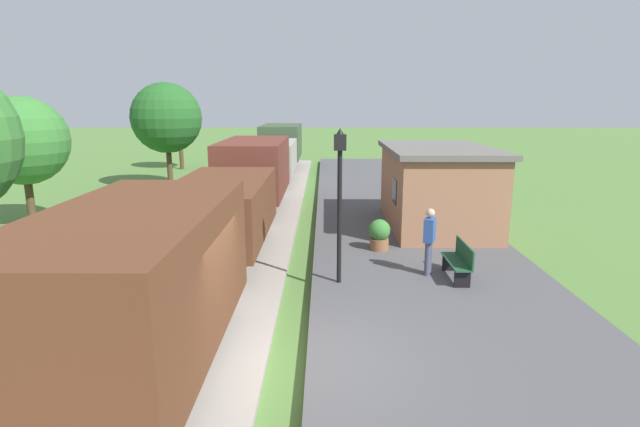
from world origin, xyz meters
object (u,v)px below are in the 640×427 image
freight_train (255,174)px  station_hut (436,186)px  potted_planter (379,234)px  lamp_post_near (340,178)px  bench_near_hut (459,260)px  tree_field_distant (179,118)px  person_waiting (429,239)px  tree_field_left (166,118)px  tree_trackside_far (22,141)px

freight_train → station_hut: 7.59m
potted_planter → lamp_post_near: lamp_post_near is taller
bench_near_hut → potted_planter: (-1.70, 2.44, 0.00)m
tree_field_distant → person_waiting: bearing=-60.3°
person_waiting → potted_planter: (-1.00, 2.14, -0.46)m
lamp_post_near → tree_field_left: size_ratio=0.67×
tree_trackside_far → tree_field_left: tree_field_left is taller
potted_planter → tree_field_distant: (-11.36, 19.52, 2.72)m
potted_planter → tree_field_distant: 22.74m
tree_trackside_far → tree_field_left: bearing=73.5°
station_hut → person_waiting: size_ratio=3.39×
freight_train → potted_planter: 7.79m
bench_near_hut → person_waiting: size_ratio=0.88×
freight_train → lamp_post_near: bearing=-70.1°
tree_trackside_far → tree_field_distant: (1.09, 15.84, 0.29)m
tree_field_left → lamp_post_near: bearing=-59.9°
tree_field_left → tree_field_distant: size_ratio=1.12×
station_hut → tree_trackside_far: size_ratio=1.22×
freight_train → potted_planter: bearing=-54.2°
freight_train → tree_trackside_far: 8.49m
station_hut → person_waiting: bearing=-104.1°
tree_field_distant → potted_planter: bearing=-59.8°
station_hut → person_waiting: (-1.27, -5.06, -0.47)m
person_waiting → tree_field_distant: (-12.36, 21.65, 2.26)m
tree_field_left → tree_field_distant: tree_field_left is taller
person_waiting → tree_field_left: bearing=-29.5°
person_waiting → potted_planter: person_waiting is taller
potted_planter → tree_field_distant: bearing=120.2°
lamp_post_near → tree_trackside_far: tree_trackside_far is taller
station_hut → person_waiting: station_hut is taller
person_waiting → lamp_post_near: 2.85m
potted_planter → lamp_post_near: (-1.27, -2.71, 2.08)m
freight_train → tree_field_left: (-5.39, 5.95, 2.09)m
station_hut → lamp_post_near: 6.75m
station_hut → bench_near_hut: 5.47m
bench_near_hut → station_hut: bearing=83.9°
potted_planter → tree_trackside_far: (-12.45, 3.67, 2.43)m
lamp_post_near → tree_field_left: (-8.65, 14.95, 0.87)m
tree_field_left → station_hut: bearing=-37.4°
station_hut → lamp_post_near: size_ratio=1.57×
freight_train → tree_trackside_far: size_ratio=6.86×
station_hut → person_waiting: 5.24m
freight_train → lamp_post_near: size_ratio=8.81×
potted_planter → freight_train: bearing=125.8°
person_waiting → tree_trackside_far: bearing=-0.1°
bench_near_hut → person_waiting: bearing=156.3°
tree_field_distant → tree_field_left: bearing=-78.8°
station_hut → tree_field_distant: (-13.63, 16.60, 1.79)m
freight_train → tree_trackside_far: bearing=-161.8°
station_hut → lamp_post_near: bearing=-122.2°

